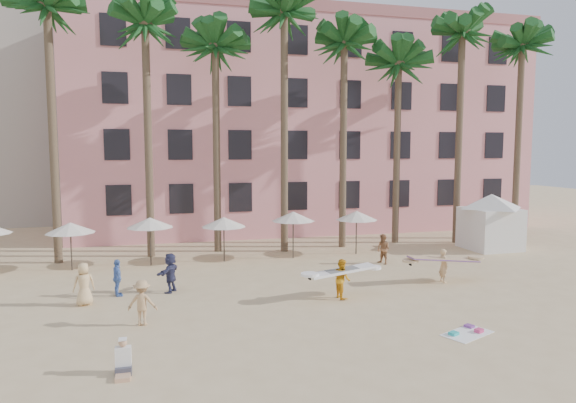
{
  "coord_description": "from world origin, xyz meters",
  "views": [
    {
      "loc": [
        -4.63,
        -15.94,
        6.33
      ],
      "look_at": [
        1.04,
        6.0,
        4.0
      ],
      "focal_mm": 32.0,
      "sensor_mm": 36.0,
      "label": 1
    }
  ],
  "objects_px": {
    "cabana": "(491,217)",
    "carrier_yellow": "(444,263)",
    "pink_hotel": "(297,129)",
    "carrier_white": "(342,277)"
  },
  "relations": [
    {
      "from": "cabana",
      "to": "carrier_yellow",
      "type": "xyz_separation_m",
      "value": [
        -7.31,
        -6.59,
        -1.12
      ]
    },
    {
      "from": "pink_hotel",
      "to": "carrier_yellow",
      "type": "height_order",
      "value": "pink_hotel"
    },
    {
      "from": "carrier_yellow",
      "to": "carrier_white",
      "type": "xyz_separation_m",
      "value": [
        -5.57,
        -1.21,
        -0.03
      ]
    },
    {
      "from": "cabana",
      "to": "pink_hotel",
      "type": "bearing_deg",
      "value": 122.05
    },
    {
      "from": "cabana",
      "to": "carrier_white",
      "type": "height_order",
      "value": "cabana"
    },
    {
      "from": "pink_hotel",
      "to": "carrier_yellow",
      "type": "bearing_deg",
      "value": -85.86
    },
    {
      "from": "cabana",
      "to": "carrier_yellow",
      "type": "height_order",
      "value": "cabana"
    },
    {
      "from": "cabana",
      "to": "carrier_yellow",
      "type": "bearing_deg",
      "value": -137.95
    },
    {
      "from": "pink_hotel",
      "to": "carrier_white",
      "type": "xyz_separation_m",
      "value": [
        -4.08,
        -21.87,
        -7.09
      ]
    },
    {
      "from": "cabana",
      "to": "carrier_white",
      "type": "relative_size",
      "value": 1.46
    }
  ]
}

